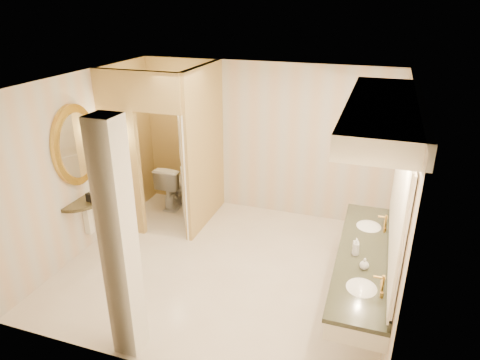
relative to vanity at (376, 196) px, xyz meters
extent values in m
plane|color=white|center=(-1.98, 0.40, -1.63)|extent=(4.50, 4.50, 0.00)
plane|color=silver|center=(-1.98, 0.40, 1.07)|extent=(4.50, 4.50, 0.00)
cube|color=beige|center=(-1.98, 2.40, -0.28)|extent=(4.50, 0.02, 2.70)
cube|color=beige|center=(-1.98, -1.60, -0.28)|extent=(4.50, 0.02, 2.70)
cube|color=beige|center=(-4.23, 0.40, -0.28)|extent=(0.02, 4.00, 2.70)
cube|color=beige|center=(0.27, 0.40, -0.28)|extent=(0.02, 4.00, 2.70)
cube|color=tan|center=(-2.78, 1.65, -0.28)|extent=(0.10, 1.50, 2.70)
cube|color=tan|center=(-3.90, 0.90, -0.28)|extent=(0.65, 0.10, 2.70)
cube|color=tan|center=(-3.18, 0.90, 0.77)|extent=(0.80, 0.10, 0.60)
cube|color=white|center=(-2.98, 1.25, -0.58)|extent=(0.44, 0.72, 2.10)
cylinder|color=#BB8A3C|center=(-3.90, 0.83, -0.08)|extent=(0.03, 0.03, 0.30)
cone|color=white|center=(-3.90, 0.83, 0.12)|extent=(0.14, 0.14, 0.14)
cube|color=white|center=(-0.03, 0.00, -0.90)|extent=(0.60, 2.54, 0.24)
cube|color=black|center=(-0.03, 0.00, -0.78)|extent=(0.64, 2.58, 0.05)
cube|color=black|center=(0.25, 0.00, -0.71)|extent=(0.03, 2.54, 0.10)
ellipsoid|color=white|center=(-0.03, -0.69, -0.80)|extent=(0.40, 0.44, 0.15)
cylinder|color=#BB8A3C|center=(0.17, -0.69, -0.67)|extent=(0.03, 0.03, 0.22)
ellipsoid|color=white|center=(-0.03, 0.69, -0.80)|extent=(0.40, 0.44, 0.15)
cylinder|color=#BB8A3C|center=(0.17, 0.69, -0.67)|extent=(0.03, 0.03, 0.22)
cube|color=white|center=(0.25, 0.00, 0.07)|extent=(0.03, 2.54, 1.40)
cube|color=white|center=(-0.03, 0.00, 0.96)|extent=(0.75, 2.74, 0.22)
cylinder|color=black|center=(-4.21, 0.24, -0.78)|extent=(0.92, 0.92, 0.05)
cube|color=white|center=(-4.17, 0.24, -1.08)|extent=(0.10, 0.10, 0.60)
cylinder|color=gold|center=(-4.19, 0.24, 0.07)|extent=(0.07, 0.92, 0.92)
cylinder|color=white|center=(-4.15, 0.24, 0.07)|extent=(0.02, 0.74, 0.74)
cube|color=white|center=(-2.43, -1.40, -0.28)|extent=(0.29, 0.29, 2.70)
cube|color=black|center=(-3.97, 0.17, -0.69)|extent=(0.16, 0.16, 0.13)
imported|color=white|center=(-3.57, 2.03, -1.21)|extent=(0.47, 0.82, 0.83)
imported|color=beige|center=(-0.15, 0.08, -0.69)|extent=(0.08, 0.08, 0.13)
imported|color=silver|center=(-0.03, -0.33, -0.69)|extent=(0.11, 0.11, 0.13)
imported|color=#C6B28C|center=(-0.15, -0.08, -0.65)|extent=(0.10, 0.10, 0.21)
camera|label=1|loc=(-0.07, -4.56, 2.04)|focal=32.00mm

